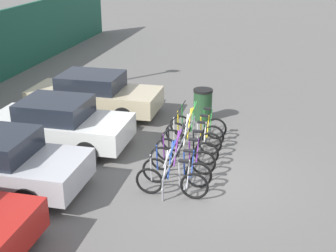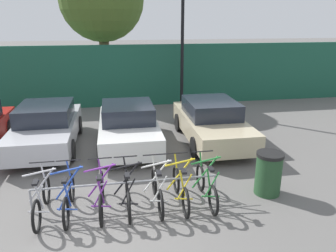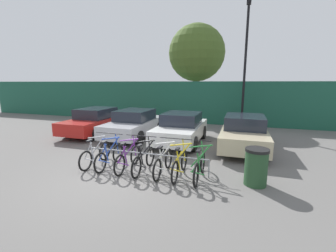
% 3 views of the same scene
% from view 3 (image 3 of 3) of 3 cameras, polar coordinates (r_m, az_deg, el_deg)
% --- Properties ---
extents(ground_plane, '(120.00, 120.00, 0.00)m').
position_cam_3_polar(ground_plane, '(7.14, -12.61, -12.13)').
color(ground_plane, '#605E5B').
extents(hoarding_wall, '(36.00, 0.16, 2.84)m').
position_cam_3_polar(hoarding_wall, '(15.55, 5.32, 5.98)').
color(hoarding_wall, '#19513D').
rests_on(hoarding_wall, ground).
extents(bike_rack, '(4.09, 0.04, 0.57)m').
position_cam_3_polar(bike_rack, '(7.26, -5.75, -7.39)').
color(bike_rack, gray).
rests_on(bike_rack, ground).
extents(bicycle_silver, '(0.68, 1.71, 1.05)m').
position_cam_3_polar(bicycle_silver, '(8.03, -17.91, -6.91)').
color(bicycle_silver, black).
rests_on(bicycle_silver, ground).
extents(bicycle_blue, '(0.68, 1.71, 1.05)m').
position_cam_3_polar(bicycle_blue, '(7.73, -14.60, -7.42)').
color(bicycle_blue, black).
rests_on(bicycle_blue, ground).
extents(bicycle_purple, '(0.68, 1.71, 1.05)m').
position_cam_3_polar(bicycle_purple, '(7.40, -10.15, -8.07)').
color(bicycle_purple, black).
rests_on(bicycle_purple, ground).
extents(bicycle_black, '(0.68, 1.71, 1.05)m').
position_cam_3_polar(bicycle_black, '(7.16, -6.17, -8.60)').
color(bicycle_black, black).
rests_on(bicycle_black, ground).
extents(bicycle_white, '(0.68, 1.71, 1.05)m').
position_cam_3_polar(bicycle_white, '(6.93, -1.22, -9.21)').
color(bicycle_white, black).
rests_on(bicycle_white, ground).
extents(bicycle_yellow, '(0.68, 1.71, 1.05)m').
position_cam_3_polar(bicycle_yellow, '(6.79, 3.02, -9.68)').
color(bicycle_yellow, black).
rests_on(bicycle_yellow, ground).
extents(bicycle_green, '(0.68, 1.71, 1.05)m').
position_cam_3_polar(bicycle_green, '(6.67, 8.02, -10.16)').
color(bicycle_green, black).
rests_on(bicycle_green, ground).
extents(car_red, '(1.91, 4.17, 1.40)m').
position_cam_3_polar(car_red, '(12.89, -17.92, 1.18)').
color(car_red, red).
rests_on(car_red, ground).
extents(car_silver, '(1.91, 4.18, 1.40)m').
position_cam_3_polar(car_silver, '(11.62, -8.53, 0.57)').
color(car_silver, '#B7B7BC').
rests_on(car_silver, ground).
extents(car_white, '(1.91, 3.94, 1.40)m').
position_cam_3_polar(car_white, '(10.39, 3.35, -0.58)').
color(car_white, silver).
rests_on(car_white, ground).
extents(car_beige, '(1.91, 4.32, 1.40)m').
position_cam_3_polar(car_beige, '(10.08, 18.74, -1.50)').
color(car_beige, '#C1B28E').
rests_on(car_beige, ground).
extents(lamp_post, '(0.24, 0.44, 7.22)m').
position_cam_3_polar(lamp_post, '(14.16, 19.03, 15.29)').
color(lamp_post, black).
rests_on(lamp_post, ground).
extents(trash_bin, '(0.63, 0.63, 1.03)m').
position_cam_3_polar(trash_bin, '(6.66, 21.46, -9.60)').
color(trash_bin, '#234728').
rests_on(trash_bin, ground).
extents(tree_behind_hoarding, '(4.09, 4.09, 6.93)m').
position_cam_3_polar(tree_behind_hoarding, '(17.36, 7.30, 17.79)').
color(tree_behind_hoarding, brown).
rests_on(tree_behind_hoarding, ground).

